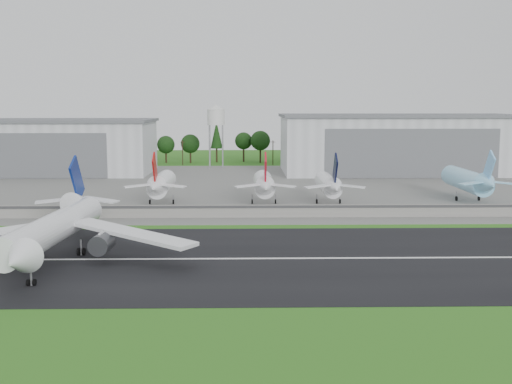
{
  "coord_description": "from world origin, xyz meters",
  "views": [
    {
      "loc": [
        7.57,
        -111.73,
        30.2
      ],
      "look_at": [
        10.57,
        40.0,
        9.0
      ],
      "focal_mm": 45.0,
      "sensor_mm": 36.0,
      "label": 1
    }
  ],
  "objects_px": {
    "parked_jet_skyblue": "(470,181)",
    "parked_jet_navy": "(329,185)",
    "parked_jet_red_b": "(264,184)",
    "parked_jet_red_a": "(161,184)",
    "main_airliner": "(53,236)"
  },
  "relations": [
    {
      "from": "parked_jet_red_a",
      "to": "parked_jet_skyblue",
      "type": "relative_size",
      "value": 0.84
    },
    {
      "from": "main_airliner",
      "to": "parked_jet_red_a",
      "type": "height_order",
      "value": "main_airliner"
    },
    {
      "from": "parked_jet_navy",
      "to": "parked_jet_skyblue",
      "type": "distance_m",
      "value": 44.2
    },
    {
      "from": "main_airliner",
      "to": "parked_jet_navy",
      "type": "distance_m",
      "value": 91.29
    },
    {
      "from": "parked_jet_red_b",
      "to": "parked_jet_skyblue",
      "type": "bearing_deg",
      "value": 4.55
    },
    {
      "from": "parked_jet_red_b",
      "to": "parked_jet_navy",
      "type": "xyz_separation_m",
      "value": [
        19.41,
        -0.04,
        -0.22
      ]
    },
    {
      "from": "parked_jet_red_b",
      "to": "parked_jet_navy",
      "type": "relative_size",
      "value": 1.0
    },
    {
      "from": "parked_jet_navy",
      "to": "parked_jet_red_b",
      "type": "bearing_deg",
      "value": 179.89
    },
    {
      "from": "parked_jet_skyblue",
      "to": "parked_jet_navy",
      "type": "bearing_deg",
      "value": -173.41
    },
    {
      "from": "main_airliner",
      "to": "parked_jet_skyblue",
      "type": "bearing_deg",
      "value": -141.54
    },
    {
      "from": "main_airliner",
      "to": "parked_jet_red_b",
      "type": "bearing_deg",
      "value": -118.21
    },
    {
      "from": "parked_jet_navy",
      "to": "parked_jet_skyblue",
      "type": "height_order",
      "value": "parked_jet_skyblue"
    },
    {
      "from": "parked_jet_red_a",
      "to": "parked_jet_skyblue",
      "type": "height_order",
      "value": "parked_jet_skyblue"
    },
    {
      "from": "main_airliner",
      "to": "parked_jet_skyblue",
      "type": "relative_size",
      "value": 1.59
    },
    {
      "from": "parked_jet_red_b",
      "to": "parked_jet_navy",
      "type": "height_order",
      "value": "parked_jet_red_b"
    }
  ]
}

